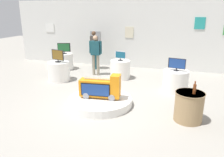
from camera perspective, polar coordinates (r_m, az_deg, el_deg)
ground_plane at (r=6.49m, az=-3.36°, el=-6.95°), size 30.00×30.00×0.00m
back_wall_display at (r=10.57m, az=5.56°, el=11.42°), size 12.41×0.13×3.17m
main_display_pedestal at (r=6.47m, az=-3.11°, el=-5.94°), size 1.87×1.87×0.22m
novelty_firetruck_tv at (r=6.31m, az=-2.97°, el=-2.55°), size 1.21×0.49×0.72m
display_pedestal_left_rear at (r=10.55m, az=-12.27°, el=4.41°), size 0.78×0.78×0.75m
tv_on_left_rear at (r=10.42m, az=-12.51°, el=7.84°), size 0.58×0.23×0.49m
display_pedestal_center_rear at (r=8.87m, az=2.16°, el=2.38°), size 0.80×0.80×0.75m
tv_on_center_rear at (r=8.74m, az=2.20°, el=6.06°), size 0.46×0.20×0.37m
display_pedestal_right_rear at (r=7.69m, az=16.26°, el=-0.71°), size 0.86×0.86×0.75m
tv_on_right_rear at (r=7.52m, az=16.66°, el=3.68°), size 0.56×0.18×0.42m
display_pedestal_far_right at (r=8.86m, az=-13.77°, el=1.86°), size 0.85×0.85×0.75m
tv_on_far_right at (r=8.71m, az=-14.07°, el=5.86°), size 0.58×0.23×0.48m
side_table_round at (r=5.79m, az=19.51°, el=-6.92°), size 0.72×0.72×0.76m
bottle_on_side_table at (r=5.56m, az=20.85°, el=-2.53°), size 0.07×0.07×0.32m
shopper_browsing_near_truck at (r=9.24m, az=-4.34°, el=6.89°), size 0.56×0.20×1.70m
shopper_browsing_rear at (r=10.28m, az=-4.74°, el=8.23°), size 0.47×0.38×1.78m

